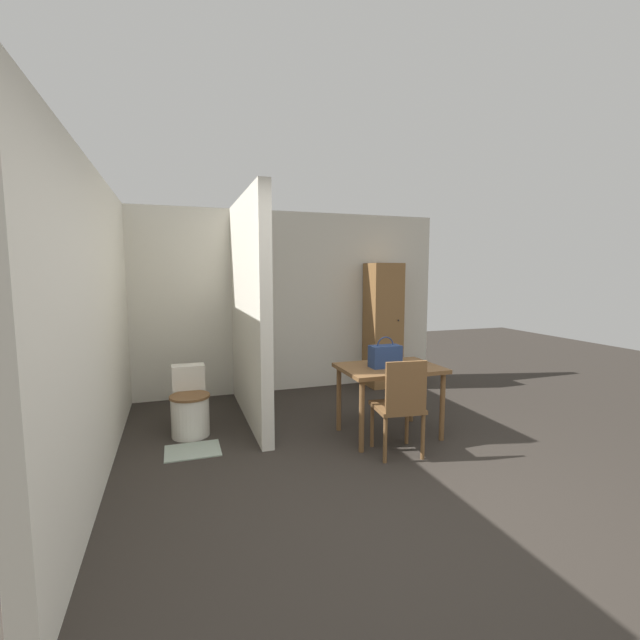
{
  "coord_description": "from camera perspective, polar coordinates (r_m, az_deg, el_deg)",
  "views": [
    {
      "loc": [
        -1.35,
        -2.35,
        1.67
      ],
      "look_at": [
        0.02,
        1.66,
        1.19
      ],
      "focal_mm": 24.0,
      "sensor_mm": 36.0,
      "label": 1
    }
  ],
  "objects": [
    {
      "name": "ground_plane",
      "position": [
        3.18,
        10.4,
        -25.37
      ],
      "size": [
        16.0,
        16.0,
        0.0
      ],
      "primitive_type": "plane",
      "color": "#2D2823"
    },
    {
      "name": "wall_back",
      "position": [
        6.03,
        -5.84,
        2.39
      ],
      "size": [
        4.83,
        0.12,
        2.5
      ],
      "color": "beige",
      "rests_on": "ground_plane"
    },
    {
      "name": "wall_left",
      "position": [
        4.14,
        -27.39,
        -0.14
      ],
      "size": [
        0.12,
        4.45,
        2.5
      ],
      "color": "beige",
      "rests_on": "ground_plane"
    },
    {
      "name": "partition_wall",
      "position": [
        4.88,
        -9.52,
        1.38
      ],
      "size": [
        0.12,
        2.01,
        2.5
      ],
      "color": "beige",
      "rests_on": "ground_plane"
    },
    {
      "name": "dining_table",
      "position": [
        4.43,
        9.25,
        -7.25
      ],
      "size": [
        0.99,
        0.7,
        0.72
      ],
      "color": "brown",
      "rests_on": "ground_plane"
    },
    {
      "name": "wooden_chair",
      "position": [
        3.99,
        10.66,
        -10.92
      ],
      "size": [
        0.46,
        0.46,
        0.9
      ],
      "rotation": [
        0.0,
        0.0,
        -0.12
      ],
      "color": "brown",
      "rests_on": "ground_plane"
    },
    {
      "name": "toilet",
      "position": [
        4.7,
        -16.96,
        -11.01
      ],
      "size": [
        0.4,
        0.55,
        0.68
      ],
      "color": "silver",
      "rests_on": "ground_plane"
    },
    {
      "name": "handbag",
      "position": [
        4.34,
        8.68,
        -4.76
      ],
      "size": [
        0.31,
        0.16,
        0.31
      ],
      "color": "navy",
      "rests_on": "dining_table"
    },
    {
      "name": "wooden_cabinet",
      "position": [
        6.3,
        8.38,
        -0.68
      ],
      "size": [
        0.46,
        0.46,
        1.8
      ],
      "color": "brown",
      "rests_on": "ground_plane"
    },
    {
      "name": "bath_mat",
      "position": [
        4.35,
        -16.61,
        -16.35
      ],
      "size": [
        0.5,
        0.39,
        0.01
      ],
      "color": "#99A899",
      "rests_on": "ground_plane"
    }
  ]
}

